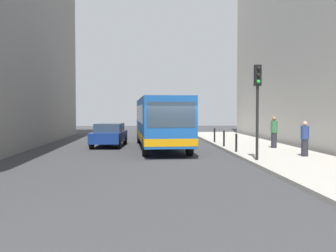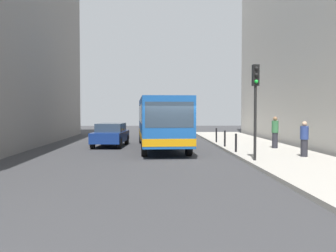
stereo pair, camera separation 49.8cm
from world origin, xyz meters
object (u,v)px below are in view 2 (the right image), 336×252
at_px(bus, 161,120).
at_px(bollard_far, 216,135).
at_px(car_behind_bus, 158,128).
at_px(car_beside_bus, 111,134).
at_px(traffic_light, 255,94).
at_px(pedestrian_mid_sidewalk, 275,132).
at_px(bollard_near, 236,143).
at_px(pedestrian_near_signal, 304,139).
at_px(bollard_mid, 225,139).

distance_m(bus, bollard_far, 4.71).
height_order(bus, car_behind_bus, bus).
xyz_separation_m(bus, car_beside_bus, (-3.19, 1.37, -0.94)).
height_order(traffic_light, pedestrian_mid_sidewalk, traffic_light).
relative_size(traffic_light, bollard_far, 4.32).
distance_m(car_beside_bus, bollard_near, 8.61).
bearing_deg(car_beside_bus, bollard_far, -166.22).
relative_size(bus, bollard_far, 11.72).
bearing_deg(pedestrian_near_signal, pedestrian_mid_sidewalk, 36.54).
height_order(bus, pedestrian_near_signal, bus).
bearing_deg(bus, pedestrian_near_signal, 135.73).
height_order(bus, pedestrian_mid_sidewalk, bus).
bearing_deg(bus, traffic_light, 116.22).
height_order(traffic_light, bollard_mid, traffic_light).
height_order(traffic_light, pedestrian_near_signal, traffic_light).
height_order(car_behind_bus, bollard_near, car_behind_bus).
distance_m(bollard_near, bollard_mid, 3.11).
relative_size(car_beside_bus, pedestrian_mid_sidewalk, 2.50).
height_order(bus, traffic_light, traffic_light).
bearing_deg(car_behind_bus, bus, 90.83).
bearing_deg(car_behind_bus, pedestrian_mid_sidewalk, 120.68).
height_order(bollard_near, bollard_far, same).
bearing_deg(bollard_far, traffic_light, -89.40).
bearing_deg(car_behind_bus, bollard_near, 106.77).
relative_size(bollard_near, bollard_far, 1.00).
height_order(car_behind_bus, pedestrian_near_signal, pedestrian_near_signal).
height_order(pedestrian_near_signal, pedestrian_mid_sidewalk, pedestrian_mid_sidewalk).
height_order(car_beside_bus, bollard_near, car_beside_bus).
distance_m(car_behind_bus, pedestrian_near_signal, 16.71).
relative_size(traffic_light, pedestrian_mid_sidewalk, 2.27).
bearing_deg(bus, car_beside_bus, -26.05).
distance_m(car_beside_bus, bollard_far, 7.09).
xyz_separation_m(bus, car_behind_bus, (-0.03, 9.60, -0.94)).
xyz_separation_m(traffic_light, pedestrian_mid_sidewalk, (2.57, 5.37, -1.95)).
bearing_deg(pedestrian_mid_sidewalk, traffic_light, 43.47).
xyz_separation_m(bus, pedestrian_near_signal, (6.54, -5.77, -0.76)).
bearing_deg(car_beside_bus, traffic_light, 134.29).
relative_size(traffic_light, pedestrian_near_signal, 2.49).
bearing_deg(bollard_near, bus, 136.12).
bearing_deg(car_beside_bus, bus, 160.86).
xyz_separation_m(pedestrian_near_signal, pedestrian_mid_sidewalk, (-0.06, 4.12, 0.09)).
bearing_deg(traffic_light, pedestrian_near_signal, 25.33).
bearing_deg(bollard_far, pedestrian_mid_sidewalk, -57.59).
height_order(car_beside_bus, bollard_mid, car_beside_bus).
bearing_deg(bollard_near, bollard_far, 90.00).
relative_size(bus, bollard_mid, 11.72).
xyz_separation_m(car_beside_bus, pedestrian_mid_sidewalk, (9.66, -3.02, 0.27)).
bearing_deg(car_behind_bus, bollard_far, 119.21).
xyz_separation_m(car_behind_bus, bollard_near, (3.83, -13.25, -0.16)).
relative_size(bollard_mid, pedestrian_mid_sidewalk, 0.53).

